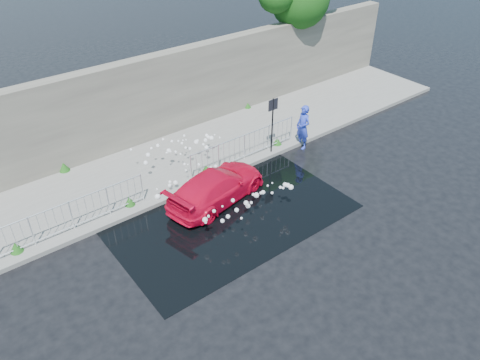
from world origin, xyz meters
name	(u,v)px	position (x,y,z in m)	size (l,w,h in m)	color
ground	(236,236)	(0.00, 0.00, 0.00)	(90.00, 90.00, 0.00)	black
pavement	(158,167)	(0.00, 5.00, 0.07)	(30.00, 4.00, 0.15)	slate
curb	(185,191)	(0.00, 3.00, 0.08)	(30.00, 0.25, 0.16)	slate
retaining_wall	(126,105)	(0.00, 7.20, 1.90)	(30.00, 0.60, 3.50)	#544F47
puddle	(229,215)	(0.50, 1.00, 0.01)	(8.00, 5.00, 0.01)	black
sign_post	(273,117)	(4.20, 3.10, 1.72)	(0.45, 0.06, 2.50)	black
railing_left	(71,214)	(-4.00, 3.35, 0.74)	(5.05, 0.05, 1.10)	silver
railing_right	(244,146)	(3.00, 3.35, 0.74)	(5.05, 0.05, 1.10)	silver
weeds	(154,172)	(-0.46, 4.45, 0.31)	(12.17, 3.93, 0.35)	#1A4A13
water_spray	(211,174)	(0.83, 2.55, 0.72)	(3.61, 5.64, 1.09)	white
red_car	(217,186)	(0.67, 1.96, 0.58)	(1.62, 3.98, 1.15)	red
person	(303,127)	(5.63, 2.79, 0.94)	(0.69, 0.45, 1.88)	blue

